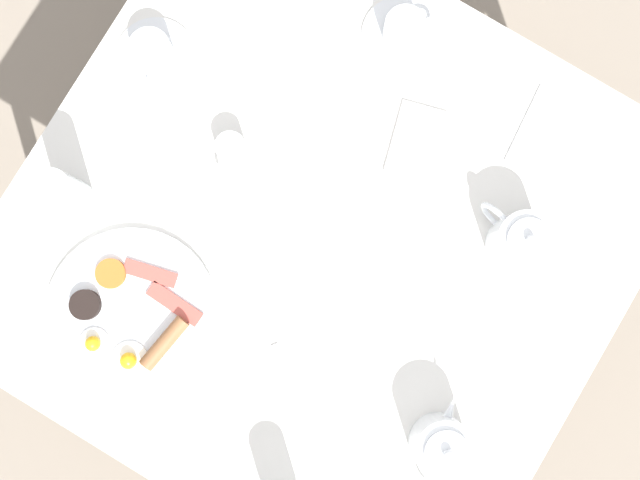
% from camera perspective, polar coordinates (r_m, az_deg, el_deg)
% --- Properties ---
extents(ground_plane, '(8.00, 8.00, 0.00)m').
position_cam_1_polar(ground_plane, '(2.10, 0.00, -1.61)').
color(ground_plane, gray).
extents(table, '(1.06, 1.10, 0.72)m').
position_cam_1_polar(table, '(1.45, 0.00, -0.26)').
color(table, silver).
rests_on(table, ground_plane).
extents(breakfast_plate, '(0.32, 0.32, 0.04)m').
position_cam_1_polar(breakfast_plate, '(1.42, -14.20, -5.67)').
color(breakfast_plate, white).
rests_on(breakfast_plate, table).
extents(teapot_near, '(0.11, 0.19, 0.13)m').
position_cam_1_polar(teapot_near, '(1.38, 15.04, -0.12)').
color(teapot_near, white).
rests_on(teapot_near, table).
extents(teapot_far, '(0.19, 0.11, 0.13)m').
position_cam_1_polar(teapot_far, '(1.37, 9.28, -15.39)').
color(teapot_far, white).
rests_on(teapot_far, table).
extents(teacup_with_saucer_left, '(0.15, 0.15, 0.06)m').
position_cam_1_polar(teacup_with_saucer_left, '(1.46, -12.61, 13.68)').
color(teacup_with_saucer_left, white).
rests_on(teacup_with_saucer_left, table).
extents(teacup_with_saucer_right, '(0.15, 0.15, 0.06)m').
position_cam_1_polar(teacup_with_saucer_right, '(1.45, 6.41, 15.51)').
color(teacup_with_saucer_right, white).
rests_on(teacup_with_saucer_right, table).
extents(water_glass_short, '(0.06, 0.06, 0.14)m').
position_cam_1_polar(water_glass_short, '(1.40, -18.91, 3.44)').
color(water_glass_short, white).
rests_on(water_glass_short, table).
extents(creamer_jug, '(0.08, 0.06, 0.05)m').
position_cam_1_polar(creamer_jug, '(1.39, -6.80, 6.89)').
color(creamer_jug, white).
rests_on(creamer_jug, table).
extents(napkin_folded, '(0.16, 0.12, 0.01)m').
position_cam_1_polar(napkin_folded, '(1.42, 7.30, 7.43)').
color(napkin_folded, white).
rests_on(napkin_folded, table).
extents(fork_by_plate, '(0.16, 0.03, 0.00)m').
position_cam_1_polar(fork_by_plate, '(1.47, 15.40, 8.53)').
color(fork_by_plate, silver).
rests_on(fork_by_plate, table).
extents(knife_by_plate, '(0.14, 0.19, 0.00)m').
position_cam_1_polar(knife_by_plate, '(1.39, -1.68, -12.06)').
color(knife_by_plate, silver).
rests_on(knife_by_plate, table).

